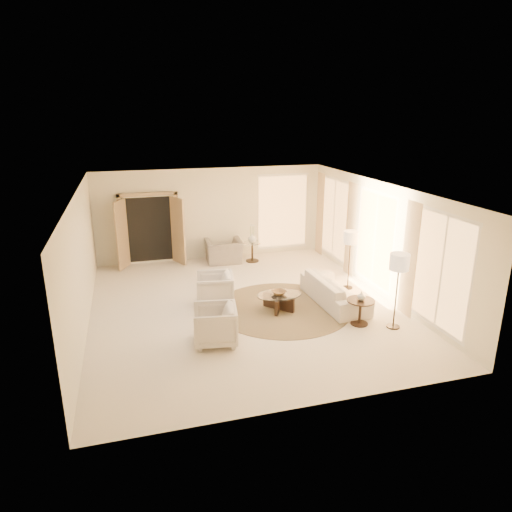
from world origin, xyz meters
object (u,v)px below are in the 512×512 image
object	(u,v)px
floor_lamp_far	(399,265)
end_vase	(361,296)
armchair_left	(215,288)
end_table	(360,308)
bowl	(279,293)
accent_chair	(224,248)
floor_lamp_near	(351,240)
sofa	(335,291)
side_vase	(252,238)
coffee_table	(279,300)
side_table	(252,250)
armchair_right	(215,323)

from	to	relation	value
floor_lamp_far	end_vase	bearing A→B (deg)	152.07
armchair_left	end_vase	bearing A→B (deg)	65.88
end_table	bowl	size ratio (longest dim) A/B	1.84
accent_chair	end_vase	distance (m)	5.36
armchair_left	accent_chair	xyz separation A→B (m)	(0.89, 3.13, 0.04)
floor_lamp_near	floor_lamp_far	bearing A→B (deg)	-92.52
sofa	bowl	xyz separation A→B (m)	(-1.41, -0.02, 0.11)
accent_chair	bowl	bearing A→B (deg)	99.93
armchair_left	side_vase	size ratio (longest dim) A/B	3.17
coffee_table	side_table	size ratio (longest dim) A/B	1.97
sofa	end_table	distance (m)	1.21
end_table	end_vase	bearing A→B (deg)	-90.00
sofa	floor_lamp_far	bearing A→B (deg)	-158.71
end_table	sofa	bearing A→B (deg)	91.55
bowl	side_vase	world-z (taller)	side_vase
floor_lamp_far	coffee_table	bearing A→B (deg)	143.65
sofa	bowl	distance (m)	1.42
side_table	bowl	distance (m)	3.68
accent_chair	bowl	distance (m)	3.83
coffee_table	bowl	size ratio (longest dim) A/B	3.67
accent_chair	end_vase	size ratio (longest dim) A/B	5.60
coffee_table	side_table	world-z (taller)	side_table
floor_lamp_far	side_vase	bearing A→B (deg)	108.22
sofa	side_table	xyz separation A→B (m)	(-1.05, 3.64, 0.05)
armchair_right	floor_lamp_far	size ratio (longest dim) A/B	0.52
end_vase	floor_lamp_far	bearing A→B (deg)	-27.93
sofa	accent_chair	xyz separation A→B (m)	(-1.90, 3.78, 0.15)
sofa	floor_lamp_far	distance (m)	2.00
bowl	side_table	bearing A→B (deg)	84.25
armchair_right	floor_lamp_far	distance (m)	3.94
end_table	floor_lamp_far	world-z (taller)	floor_lamp_far
end_table	floor_lamp_near	distance (m)	2.32
side_vase	floor_lamp_far	bearing A→B (deg)	-71.78
floor_lamp_far	bowl	distance (m)	2.75
coffee_table	bowl	distance (m)	0.19
sofa	floor_lamp_near	world-z (taller)	floor_lamp_near
bowl	end_vase	distance (m)	1.89
armchair_right	accent_chair	bearing A→B (deg)	175.22
end_vase	sofa	bearing A→B (deg)	91.55
side_table	side_vase	size ratio (longest dim) A/B	2.22
coffee_table	floor_lamp_far	size ratio (longest dim) A/B	0.73
end_table	side_table	size ratio (longest dim) A/B	0.99
accent_chair	side_vase	xyz separation A→B (m)	(0.86, -0.14, 0.27)
end_table	side_vase	world-z (taller)	side_vase
armchair_right	coffee_table	world-z (taller)	armchair_right
floor_lamp_near	end_vase	distance (m)	2.23
sofa	floor_lamp_near	distance (m)	1.48
end_vase	bowl	bearing A→B (deg)	140.48
sofa	end_vase	world-z (taller)	end_vase
armchair_right	bowl	size ratio (longest dim) A/B	2.62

